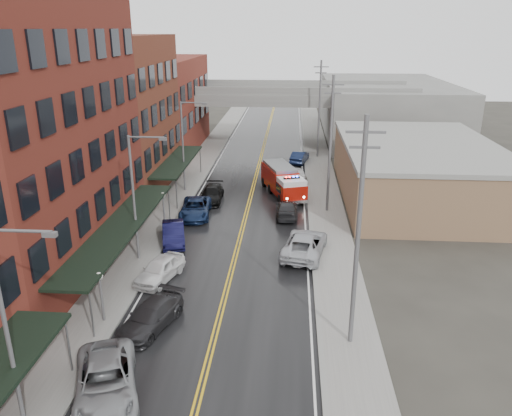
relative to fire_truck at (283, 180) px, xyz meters
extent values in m
cube|color=black|center=(-3.14, -9.53, -1.50)|extent=(11.00, 160.00, 0.02)
cube|color=slate|center=(-10.44, -9.53, -1.44)|extent=(3.00, 160.00, 0.15)
cube|color=slate|center=(4.16, -9.53, -1.44)|extent=(3.00, 160.00, 0.15)
cube|color=gray|center=(-8.79, -9.53, -1.44)|extent=(0.30, 160.00, 0.15)
cube|color=gray|center=(2.51, -9.53, -1.44)|extent=(0.30, 160.00, 0.15)
cube|color=maroon|center=(-16.44, -16.53, 7.49)|extent=(9.00, 20.00, 18.00)
cube|color=brown|center=(-16.44, 0.97, 5.99)|extent=(9.00, 15.00, 15.00)
cube|color=maroon|center=(-16.44, 18.47, 4.49)|extent=(9.00, 20.00, 12.00)
cube|color=brown|center=(12.86, 0.47, 0.99)|extent=(14.00, 22.00, 5.00)
cube|color=slate|center=(14.86, 30.47, 2.49)|extent=(18.00, 30.00, 8.00)
cylinder|color=slate|center=(-9.49, -27.93, -0.01)|extent=(0.10, 0.10, 3.00)
cube|color=black|center=(-10.64, -16.53, 1.49)|extent=(2.60, 18.00, 0.18)
cylinder|color=slate|center=(-9.49, -25.13, -0.01)|extent=(0.10, 0.10, 3.00)
cylinder|color=slate|center=(-9.49, -7.93, -0.01)|extent=(0.10, 0.10, 3.00)
cube|color=black|center=(-10.64, 0.97, 1.49)|extent=(2.60, 13.00, 0.18)
cylinder|color=slate|center=(-9.49, -5.13, -0.01)|extent=(0.10, 0.10, 3.00)
cylinder|color=slate|center=(-9.49, 7.07, -0.01)|extent=(0.10, 0.10, 3.00)
cylinder|color=#59595B|center=(-9.54, -23.53, -0.11)|extent=(0.14, 0.14, 2.80)
sphere|color=silver|center=(-9.54, -23.53, 1.39)|extent=(0.44, 0.44, 0.44)
cylinder|color=#59595B|center=(-9.54, -9.53, -0.11)|extent=(0.14, 0.14, 2.80)
sphere|color=silver|center=(-9.54, -9.53, 1.39)|extent=(0.44, 0.44, 0.44)
cylinder|color=#59595B|center=(-9.94, -31.53, 2.99)|extent=(0.18, 0.18, 9.00)
cylinder|color=#59595B|center=(-8.74, -31.53, 7.39)|extent=(2.40, 0.12, 0.12)
cube|color=#59595B|center=(-7.64, -31.53, 7.29)|extent=(0.50, 0.22, 0.18)
cylinder|color=#59595B|center=(-9.94, -15.53, 2.99)|extent=(0.18, 0.18, 9.00)
cylinder|color=#59595B|center=(-8.74, -15.53, 7.39)|extent=(2.40, 0.12, 0.12)
cube|color=#59595B|center=(-7.64, -15.53, 7.29)|extent=(0.50, 0.22, 0.18)
cylinder|color=#59595B|center=(-9.94, 0.47, 2.99)|extent=(0.18, 0.18, 9.00)
cylinder|color=#59595B|center=(-8.74, 0.47, 7.39)|extent=(2.40, 0.12, 0.12)
cube|color=#59595B|center=(-7.64, 0.47, 7.29)|extent=(0.50, 0.22, 0.18)
cylinder|color=#59595B|center=(4.06, -24.53, 4.49)|extent=(0.24, 0.24, 12.00)
cube|color=#59595B|center=(4.06, -24.53, 9.69)|extent=(1.80, 0.12, 0.12)
cube|color=#59595B|center=(4.06, -24.53, 8.99)|extent=(1.40, 0.12, 0.12)
cylinder|color=#59595B|center=(4.06, -4.53, 4.49)|extent=(0.24, 0.24, 12.00)
cube|color=#59595B|center=(4.06, -4.53, 9.69)|extent=(1.80, 0.12, 0.12)
cube|color=#59595B|center=(4.06, -4.53, 8.99)|extent=(1.40, 0.12, 0.12)
cylinder|color=#59595B|center=(4.06, 15.47, 4.49)|extent=(0.24, 0.24, 12.00)
cube|color=#59595B|center=(4.06, 15.47, 9.69)|extent=(1.80, 0.12, 0.12)
cube|color=#59595B|center=(4.06, 15.47, 8.99)|extent=(1.40, 0.12, 0.12)
cube|color=slate|center=(-3.14, 22.47, 5.24)|extent=(40.00, 10.00, 1.50)
cube|color=slate|center=(-14.14, 22.47, 1.49)|extent=(1.60, 8.00, 6.00)
cube|color=slate|center=(7.86, 22.47, 1.49)|extent=(1.60, 8.00, 6.00)
cube|color=#931006|center=(-0.39, 1.14, -0.02)|extent=(3.98, 5.78, 2.02)
cube|color=#931006|center=(0.82, -2.41, -0.31)|extent=(3.08, 3.14, 1.44)
cube|color=silver|center=(0.82, -2.41, 0.65)|extent=(2.91, 2.92, 0.48)
cube|color=black|center=(0.76, -2.23, -0.02)|extent=(2.79, 2.24, 0.77)
cube|color=slate|center=(-0.39, 1.14, 1.13)|extent=(3.63, 5.34, 0.29)
cube|color=black|center=(0.82, -2.41, 0.97)|extent=(1.54, 0.75, 0.13)
sphere|color=#FF0C0C|center=(0.32, -2.58, 1.05)|extent=(0.19, 0.19, 0.19)
sphere|color=#1933FF|center=(1.32, -2.24, 1.05)|extent=(0.19, 0.19, 0.19)
cylinder|color=black|center=(-0.15, -2.84, -1.03)|extent=(1.02, 0.63, 0.96)
cylinder|color=black|center=(1.85, -2.16, -1.03)|extent=(1.02, 0.63, 0.96)
cylinder|color=black|center=(-1.24, 0.35, -1.03)|extent=(1.02, 0.63, 0.96)
cylinder|color=black|center=(0.77, 1.03, -1.03)|extent=(1.02, 0.63, 0.96)
cylinder|color=black|center=(-2.01, 2.62, -1.03)|extent=(1.02, 0.63, 0.96)
cylinder|color=black|center=(-0.01, 3.30, -1.03)|extent=(1.02, 0.63, 0.96)
imported|color=gray|center=(-7.26, -29.33, -0.71)|extent=(4.43, 6.32, 1.60)
imported|color=#252527|center=(-6.74, -23.83, -0.81)|extent=(3.35, 5.23, 1.41)
imported|color=white|center=(-7.66, -18.33, -0.76)|extent=(2.97, 4.72, 1.50)
imported|color=black|center=(-8.14, -12.33, -0.75)|extent=(2.70, 4.90, 1.53)
imported|color=#122246|center=(-7.51, -6.57, -0.76)|extent=(2.93, 5.61, 1.51)
imported|color=black|center=(-6.74, -2.38, -0.81)|extent=(2.06, 4.88, 1.41)
imported|color=#B1B3B9|center=(1.86, -13.77, -0.68)|extent=(3.85, 6.39, 1.66)
imported|color=black|center=(0.46, -5.98, -0.83)|extent=(1.93, 4.70, 1.36)
imported|color=silver|center=(1.33, 5.16, -0.78)|extent=(2.58, 4.56, 1.46)
imported|color=#0E1833|center=(1.76, 12.67, -0.78)|extent=(2.52, 4.68, 1.46)
camera|label=1|loc=(0.75, -47.07, 14.10)|focal=35.00mm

